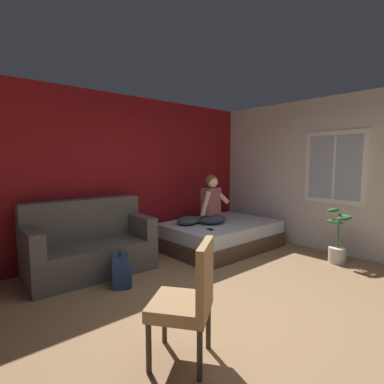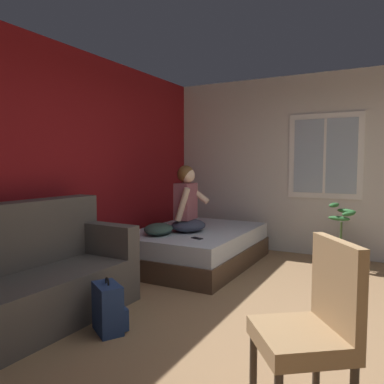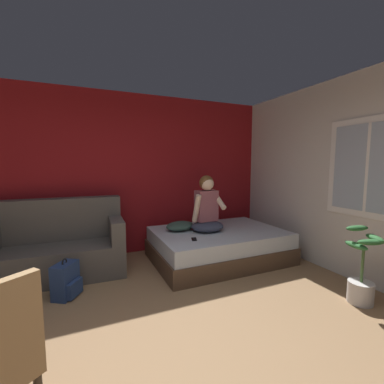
{
  "view_description": "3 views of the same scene",
  "coord_description": "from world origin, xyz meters",
  "px_view_note": "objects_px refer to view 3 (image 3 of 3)",
  "views": [
    {
      "loc": [
        -2.37,
        -1.83,
        1.6
      ],
      "look_at": [
        0.62,
        1.57,
        1.13
      ],
      "focal_mm": 28.0,
      "sensor_mm": 36.0,
      "label": 1
    },
    {
      "loc": [
        -2.92,
        -0.46,
        1.39
      ],
      "look_at": [
        0.78,
        1.51,
        1.06
      ],
      "focal_mm": 35.0,
      "sensor_mm": 36.0,
      "label": 2
    },
    {
      "loc": [
        -0.41,
        -1.62,
        1.53
      ],
      "look_at": [
        0.96,
        1.51,
        1.16
      ],
      "focal_mm": 24.0,
      "sensor_mm": 36.0,
      "label": 3
    }
  ],
  "objects_px": {
    "backpack": "(66,281)",
    "potted_plant": "(362,277)",
    "bed": "(218,245)",
    "cell_phone": "(194,239)",
    "person_seated": "(207,209)",
    "throw_pillow": "(180,226)",
    "couch": "(59,247)"
  },
  "relations": [
    {
      "from": "backpack",
      "to": "potted_plant",
      "type": "distance_m",
      "value": 3.32
    },
    {
      "from": "bed",
      "to": "potted_plant",
      "type": "distance_m",
      "value": 1.95
    },
    {
      "from": "cell_phone",
      "to": "potted_plant",
      "type": "distance_m",
      "value": 2.01
    },
    {
      "from": "cell_phone",
      "to": "person_seated",
      "type": "bearing_deg",
      "value": 60.99
    },
    {
      "from": "bed",
      "to": "throw_pillow",
      "type": "relative_size",
      "value": 4.26
    },
    {
      "from": "person_seated",
      "to": "throw_pillow",
      "type": "relative_size",
      "value": 1.82
    },
    {
      "from": "couch",
      "to": "throw_pillow",
      "type": "xyz_separation_m",
      "value": [
        1.74,
        -0.14,
        0.16
      ]
    },
    {
      "from": "couch",
      "to": "throw_pillow",
      "type": "height_order",
      "value": "couch"
    },
    {
      "from": "bed",
      "to": "person_seated",
      "type": "relative_size",
      "value": 2.34
    },
    {
      "from": "person_seated",
      "to": "potted_plant",
      "type": "relative_size",
      "value": 1.03
    },
    {
      "from": "couch",
      "to": "cell_phone",
      "type": "relative_size",
      "value": 12.0
    },
    {
      "from": "couch",
      "to": "person_seated",
      "type": "xyz_separation_m",
      "value": [
        2.11,
        -0.35,
        0.44
      ]
    },
    {
      "from": "throw_pillow",
      "to": "backpack",
      "type": "bearing_deg",
      "value": -160.58
    },
    {
      "from": "backpack",
      "to": "cell_phone",
      "type": "xyz_separation_m",
      "value": [
        1.62,
        0.02,
        0.29
      ]
    },
    {
      "from": "potted_plant",
      "to": "couch",
      "type": "bearing_deg",
      "value": 145.08
    },
    {
      "from": "throw_pillow",
      "to": "potted_plant",
      "type": "xyz_separation_m",
      "value": [
        1.35,
        -2.02,
        -0.25
      ]
    },
    {
      "from": "person_seated",
      "to": "throw_pillow",
      "type": "distance_m",
      "value": 0.51
    },
    {
      "from": "throw_pillow",
      "to": "person_seated",
      "type": "bearing_deg",
      "value": -30.09
    },
    {
      "from": "person_seated",
      "to": "backpack",
      "type": "xyz_separation_m",
      "value": [
        -1.99,
        -0.36,
        -0.64
      ]
    },
    {
      "from": "person_seated",
      "to": "couch",
      "type": "bearing_deg",
      "value": 170.47
    },
    {
      "from": "cell_phone",
      "to": "throw_pillow",
      "type": "bearing_deg",
      "value": 107.89
    },
    {
      "from": "bed",
      "to": "cell_phone",
      "type": "bearing_deg",
      "value": -151.43
    },
    {
      "from": "couch",
      "to": "backpack",
      "type": "relative_size",
      "value": 3.77
    },
    {
      "from": "person_seated",
      "to": "backpack",
      "type": "distance_m",
      "value": 2.13
    },
    {
      "from": "couch",
      "to": "potted_plant",
      "type": "distance_m",
      "value": 3.78
    },
    {
      "from": "throw_pillow",
      "to": "potted_plant",
      "type": "distance_m",
      "value": 2.45
    },
    {
      "from": "person_seated",
      "to": "cell_phone",
      "type": "relative_size",
      "value": 6.08
    },
    {
      "from": "bed",
      "to": "throw_pillow",
      "type": "xyz_separation_m",
      "value": [
        -0.56,
        0.25,
        0.31
      ]
    },
    {
      "from": "cell_phone",
      "to": "potted_plant",
      "type": "xyz_separation_m",
      "value": [
        1.36,
        -1.47,
        -0.18
      ]
    },
    {
      "from": "cell_phone",
      "to": "couch",
      "type": "bearing_deg",
      "value": 176.7
    },
    {
      "from": "bed",
      "to": "couch",
      "type": "distance_m",
      "value": 2.34
    },
    {
      "from": "person_seated",
      "to": "potted_plant",
      "type": "bearing_deg",
      "value": -61.35
    }
  ]
}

